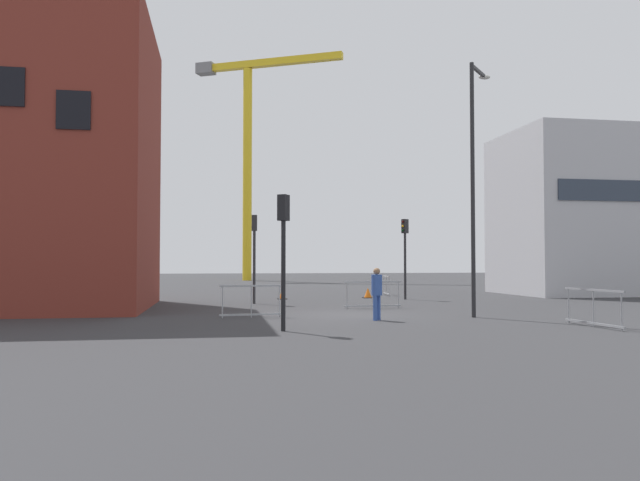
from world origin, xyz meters
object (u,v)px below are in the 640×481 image
object	(u,v)px
traffic_light_crosswalk	(284,239)
traffic_cone_striped	(368,293)
traffic_cone_on_verge	(282,295)
streetlamp_tall	(474,170)
traffic_light_far	(405,245)
traffic_light_corner	(254,244)
pedestrian_walking	(377,290)
construction_crane	(250,135)

from	to	relation	value
traffic_light_crosswalk	traffic_cone_striped	world-z (taller)	traffic_light_crosswalk
traffic_cone_on_verge	streetlamp_tall	bearing A→B (deg)	-64.23
traffic_light_crosswalk	traffic_light_far	distance (m)	15.01
traffic_light_far	traffic_cone_striped	bearing A→B (deg)	136.40
traffic_light_far	traffic_cone_striped	distance (m)	3.22
traffic_light_corner	streetlamp_tall	bearing A→B (deg)	-48.79
traffic_light_crosswalk	pedestrian_walking	distance (m)	4.41
traffic_cone_striped	traffic_light_far	bearing A→B (deg)	-43.60
construction_crane	traffic_light_far	bearing A→B (deg)	-79.83
traffic_light_far	traffic_light_corner	bearing A→B (deg)	-165.60
construction_crane	traffic_light_crosswalk	xyz separation A→B (m)	(-1.55, -45.92, -12.20)
traffic_light_corner	traffic_cone_on_verge	bearing A→B (deg)	63.19
traffic_light_corner	pedestrian_walking	xyz separation A→B (m)	(3.35, -8.52, -1.68)
pedestrian_walking	traffic_cone_striped	distance (m)	12.24
traffic_cone_striped	traffic_light_crosswalk	bearing A→B (deg)	-112.23
traffic_cone_on_verge	traffic_cone_striped	xyz separation A→B (m)	(4.43, 0.25, 0.02)
traffic_light_corner	construction_crane	bearing A→B (deg)	87.28
streetlamp_tall	traffic_cone_on_verge	bearing A→B (deg)	115.77
traffic_light_crosswalk	construction_crane	bearing A→B (deg)	88.06
construction_crane	traffic_light_far	size ratio (longest dim) A/B	5.64
pedestrian_walking	traffic_cone_striped	bearing A→B (deg)	77.37
traffic_light_corner	traffic_cone_on_verge	world-z (taller)	traffic_light_corner
construction_crane	traffic_light_corner	bearing A→B (deg)	-92.72
pedestrian_walking	traffic_cone_striped	xyz separation A→B (m)	(2.67, 11.92, -0.72)
construction_crane	pedestrian_walking	size ratio (longest dim) A/B	13.49
streetlamp_tall	traffic_cone_striped	size ratio (longest dim) A/B	16.11
traffic_light_corner	traffic_light_far	bearing A→B (deg)	14.40
traffic_light_crosswalk	traffic_light_corner	world-z (taller)	traffic_light_corner
traffic_light_corner	pedestrian_walking	size ratio (longest dim) A/B	2.37
traffic_cone_on_verge	traffic_cone_striped	distance (m)	4.44
traffic_light_far	pedestrian_walking	distance (m)	11.40
construction_crane	pedestrian_walking	distance (m)	45.50
streetlamp_tall	traffic_light_crosswalk	distance (m)	7.92
traffic_light_corner	traffic_cone_on_verge	xyz separation A→B (m)	(1.59, 3.14, -2.42)
traffic_light_crosswalk	traffic_cone_on_verge	world-z (taller)	traffic_light_crosswalk
construction_crane	traffic_light_corner	world-z (taller)	construction_crane
streetlamp_tall	traffic_cone_striped	bearing A→B (deg)	94.56
traffic_light_crosswalk	traffic_light_corner	bearing A→B (deg)	90.53
traffic_light_corner	traffic_cone_striped	size ratio (longest dim) A/B	7.38
streetlamp_tall	traffic_light_crosswalk	xyz separation A→B (m)	(-6.82, -3.18, -2.48)
traffic_light_corner	pedestrian_walking	world-z (taller)	traffic_light_corner
construction_crane	streetlamp_tall	world-z (taller)	construction_crane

